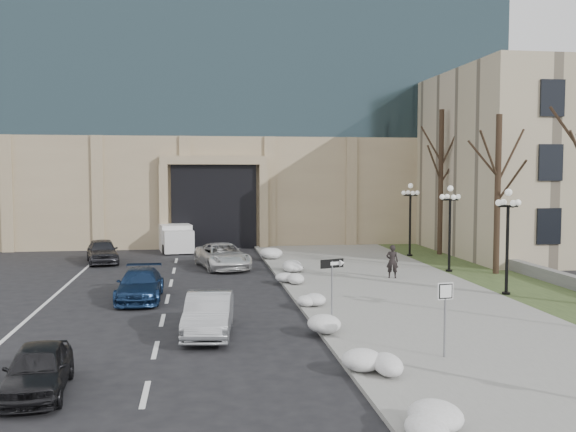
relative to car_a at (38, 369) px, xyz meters
name	(u,v)px	position (x,y,z in m)	size (l,w,h in m)	color
ground	(425,411)	(9.14, -2.45, -0.62)	(160.00, 160.00, 0.00)	black
sidewalk	(391,292)	(12.64, 11.55, -0.56)	(9.00, 40.00, 0.12)	gray
curb	(293,294)	(8.14, 11.55, -0.55)	(0.30, 40.00, 0.14)	gray
grass_strip	(525,288)	(19.14, 11.55, -0.57)	(4.00, 40.00, 0.10)	#354723
stone_wall	(542,274)	(21.14, 13.55, -0.27)	(0.50, 30.00, 0.70)	slate
office_tower	(232,23)	(7.13, 41.13, 17.88)	(40.00, 24.70, 36.00)	tan
car_a	(38,369)	(0.00, 0.00, 0.00)	(1.46, 3.63, 1.24)	black
car_b	(209,314)	(4.31, 5.17, 0.09)	(1.50, 4.29, 1.41)	#A8ABB0
car_c	(140,285)	(1.50, 11.51, 0.04)	(1.85, 4.56, 1.32)	navy
car_d	(223,256)	(5.35, 20.03, 0.09)	(2.36, 5.12, 1.42)	silver
car_e	(102,251)	(-1.73, 23.19, 0.11)	(1.72, 4.28, 1.46)	#323238
pedestrian	(392,261)	(13.72, 14.85, 0.35)	(0.62, 0.41, 1.69)	black
box_truck	(175,237)	(2.36, 29.06, 0.28)	(2.83, 6.08, 1.86)	silver
one_way_sign	(336,272)	(8.66, 5.06, 1.46)	(0.94, 0.41, 2.52)	slate
keep_sign	(445,304)	(11.05, 1.20, 1.08)	(0.50, 0.12, 2.31)	slate
snow_clump_a	(439,427)	(8.81, -4.10, -0.32)	(1.10, 1.60, 0.36)	white
snow_clump_b	(375,366)	(8.66, 0.08, -0.32)	(1.10, 1.60, 0.36)	white
snow_clump_c	(333,326)	(8.44, 4.54, -0.32)	(1.10, 1.60, 0.36)	white
snow_clump_d	(316,303)	(8.62, 8.46, -0.32)	(1.10, 1.60, 0.36)	white
snow_clump_e	(294,279)	(8.58, 14.13, -0.32)	(1.10, 1.60, 0.36)	white
snow_clump_f	(288,267)	(8.80, 17.96, -0.32)	(1.10, 1.60, 0.36)	white
snow_clump_g	(267,255)	(8.24, 23.03, -0.32)	(1.10, 1.60, 0.36)	white
lamppost_b	(508,227)	(17.44, 10.05, 2.46)	(1.18, 1.18, 4.76)	black
lamppost_c	(450,217)	(17.44, 16.55, 2.46)	(1.18, 1.18, 4.76)	black
lamppost_d	(410,210)	(17.44, 23.05, 2.46)	(1.18, 1.18, 4.76)	black
tree_mid	(498,172)	(19.64, 15.55, 4.89)	(3.20, 3.20, 8.50)	black
tree_far	(441,162)	(19.64, 23.55, 5.53)	(3.20, 3.20, 9.50)	black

